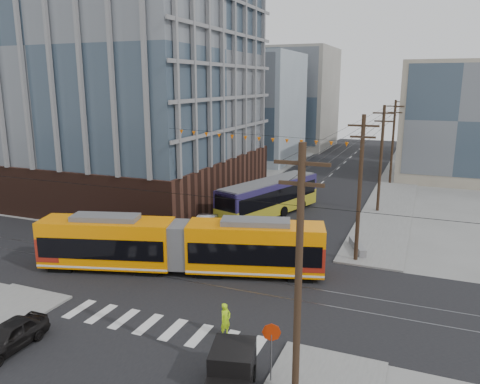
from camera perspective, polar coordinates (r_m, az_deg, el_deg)
name	(u,v)px	position (r m, az deg, el deg)	size (l,w,h in m)	color
ground	(186,304)	(29.52, -6.55, -13.40)	(160.00, 160.00, 0.00)	slate
office_building	(110,72)	(57.79, -15.53, 13.86)	(30.00, 25.00, 28.60)	#381E16
bg_bldg_nw_near	(243,108)	(80.90, 0.37, 10.25)	(18.00, 16.00, 18.00)	#8C99A5
bg_bldg_ne_near	(455,121)	(71.32, 24.76, 7.85)	(14.00, 14.00, 16.00)	gray
bg_bldg_nw_far	(292,98)	(98.84, 6.40, 11.29)	(16.00, 18.00, 20.00)	gray
bg_bldg_ne_far	(463,119)	(91.41, 25.49, 8.07)	(16.00, 16.00, 14.00)	#8C99A5
utility_pole_near	(298,279)	(19.22, 7.14, -10.46)	(0.30, 0.30, 11.00)	black
utility_pole_far	(400,132)	(79.55, 18.95, 6.97)	(0.30, 0.30, 11.00)	black
streetcar	(180,246)	(33.51, -7.31, -6.50)	(20.12, 2.83, 3.88)	orange
city_bus	(269,198)	(47.10, 3.57, -0.69)	(2.88, 13.27, 3.76)	#251D4D
black_sedan	(9,336)	(27.25, -26.37, -15.47)	(1.72, 4.28, 1.46)	black
parked_car_silver	(209,222)	(42.93, -3.84, -3.62)	(1.62, 4.66, 1.54)	#A3A6AD
parked_car_white	(234,205)	(49.20, -0.73, -1.55)	(1.81, 4.45, 1.29)	silver
parked_car_grey	(244,203)	(49.99, 0.47, -1.29)	(2.19, 4.75, 1.32)	#555657
pedestrian	(226,320)	(25.66, -1.78, -15.32)	(0.68, 0.44, 1.86)	#B1EA13
stop_sign	(271,356)	(21.97, 3.81, -19.31)	(0.84, 0.84, 2.75)	#AC2302
jersey_barrier	(357,247)	(38.70, 14.10, -6.55)	(0.81, 3.59, 0.72)	slate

